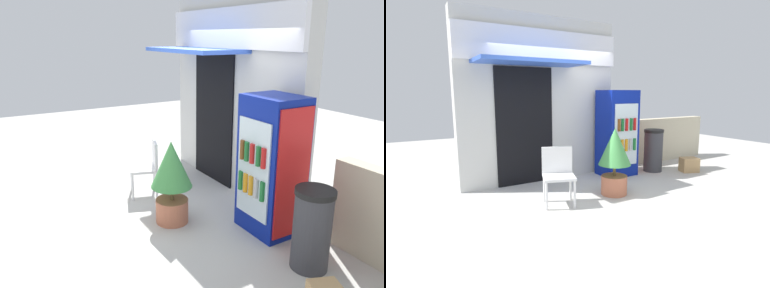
{
  "view_description": "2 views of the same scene",
  "coord_description": "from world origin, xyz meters",
  "views": [
    {
      "loc": [
        4.46,
        -2.12,
        2.42
      ],
      "look_at": [
        0.26,
        0.33,
        0.98
      ],
      "focal_mm": 34.66,
      "sensor_mm": 36.0,
      "label": 1
    },
    {
      "loc": [
        -2.59,
        -3.99,
        1.7
      ],
      "look_at": [
        0.04,
        0.47,
        0.81
      ],
      "focal_mm": 28.36,
      "sensor_mm": 36.0,
      "label": 2
    }
  ],
  "objects": [
    {
      "name": "potted_plant_near_shop",
      "position": [
        0.43,
        -0.08,
        0.65
      ],
      "size": [
        0.54,
        0.54,
        1.12
      ],
      "color": "#BC6B4C",
      "rests_on": "ground"
    },
    {
      "name": "ground",
      "position": [
        0.0,
        0.0,
        0.0
      ],
      "size": [
        16.0,
        16.0,
        0.0
      ],
      "primitive_type": "plane",
      "color": "beige"
    },
    {
      "name": "trash_bin",
      "position": [
        2.09,
        0.72,
        0.46
      ],
      "size": [
        0.42,
        0.42,
        0.91
      ],
      "color": "#38383D",
      "rests_on": "ground"
    },
    {
      "name": "storefront_building",
      "position": [
        -0.26,
        1.37,
        1.6
      ],
      "size": [
        3.12,
        1.06,
        3.07
      ],
      "color": "silver",
      "rests_on": "ground"
    },
    {
      "name": "plastic_chair",
      "position": [
        -0.57,
        0.03,
        0.51
      ],
      "size": [
        0.58,
        0.55,
        0.87
      ],
      "color": "white",
      "rests_on": "ground"
    },
    {
      "name": "drink_cooler",
      "position": [
        1.24,
        0.9,
        0.87
      ],
      "size": [
        0.72,
        0.63,
        1.74
      ],
      "color": "navy",
      "rests_on": "ground"
    }
  ]
}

